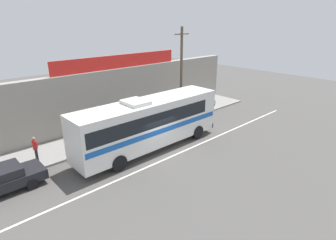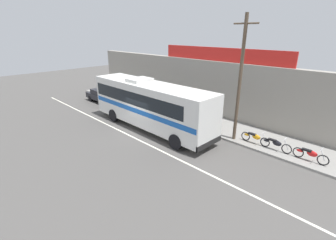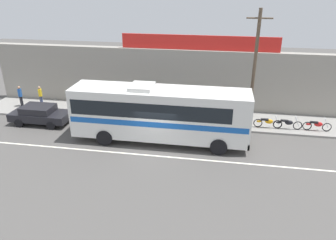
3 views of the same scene
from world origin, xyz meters
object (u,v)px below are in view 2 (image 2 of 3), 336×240
at_px(motorcycle_blue, 255,137).
at_px(motorcycle_red, 310,154).
at_px(intercity_bus, 149,103).
at_px(utility_pole, 240,79).
at_px(pedestrian_by_curb, 133,93).
at_px(motorcycle_green, 275,144).
at_px(pedestrian_near_shop, 108,84).
at_px(pedestrian_far_right, 118,85).
at_px(parked_car, 103,95).

distance_m(motorcycle_blue, motorcycle_red, 3.29).
xyz_separation_m(intercity_bus, motorcycle_red, (10.48, 3.03, -1.50)).
bearing_deg(utility_pole, pedestrian_by_curb, 176.60).
bearing_deg(motorcycle_green, motorcycle_blue, -178.95).
bearing_deg(pedestrian_near_shop, utility_pole, -4.02).
bearing_deg(pedestrian_near_shop, motorcycle_red, -2.25).
bearing_deg(pedestrian_by_curb, pedestrian_far_right, 166.77).
xyz_separation_m(motorcycle_green, pedestrian_far_right, (-19.30, 1.39, 0.52)).
height_order(intercity_bus, pedestrian_far_right, intercity_bus).
distance_m(intercity_bus, motorcycle_red, 11.01).
distance_m(utility_pole, motorcycle_red, 5.95).
relative_size(motorcycle_blue, motorcycle_green, 1.00).
xyz_separation_m(motorcycle_green, motorcycle_red, (1.96, 0.05, 0.00)).
relative_size(parked_car, pedestrian_far_right, 2.59).
distance_m(parked_car, motorcycle_blue, 16.36).
relative_size(intercity_bus, utility_pole, 1.40).
bearing_deg(motorcycle_red, motorcycle_green, -178.52).
relative_size(parked_car, motorcycle_red, 2.22).
height_order(motorcycle_red, pedestrian_by_curb, pedestrian_by_curb).
bearing_deg(pedestrian_near_shop, motorcycle_blue, -2.85).
xyz_separation_m(motorcycle_blue, pedestrian_by_curb, (-13.77, 0.43, 0.51)).
relative_size(parked_car, motorcycle_blue, 2.15).
bearing_deg(pedestrian_near_shop, parked_car, -39.87).
relative_size(parked_car, pedestrian_near_shop, 2.48).
relative_size(motorcycle_blue, pedestrian_far_right, 1.20).
relative_size(motorcycle_green, motorcycle_red, 1.03).
height_order(intercity_bus, parked_car, intercity_bus).
bearing_deg(parked_car, motorcycle_blue, 5.97).
bearing_deg(parked_car, motorcycle_red, 5.18).
xyz_separation_m(utility_pole, motorcycle_red, (4.63, 0.38, -3.73)).
xyz_separation_m(utility_pole, pedestrian_near_shop, (-18.14, 1.27, -3.16)).
distance_m(utility_pole, pedestrian_by_curb, 12.87).
height_order(utility_pole, pedestrian_by_curb, utility_pole).
bearing_deg(motorcycle_blue, parked_car, -174.03).
bearing_deg(utility_pole, motorcycle_blue, 12.88).
xyz_separation_m(utility_pole, motorcycle_blue, (1.33, 0.30, -3.73)).
relative_size(intercity_bus, motorcycle_blue, 5.71).
bearing_deg(motorcycle_blue, pedestrian_by_curb, 178.20).
distance_m(intercity_bus, motorcycle_blue, 7.92).
bearing_deg(utility_pole, pedestrian_far_right, 174.09).
bearing_deg(motorcycle_green, pedestrian_by_curb, 178.45).
bearing_deg(utility_pole, motorcycle_green, 7.03).
height_order(parked_car, pedestrian_far_right, pedestrian_far_right).
bearing_deg(utility_pole, parked_car, -174.66).
xyz_separation_m(utility_pole, pedestrian_far_right, (-16.63, 1.72, -3.21)).
bearing_deg(pedestrian_far_right, motorcycle_blue, -4.51).
distance_m(intercity_bus, utility_pole, 6.80).
xyz_separation_m(parked_car, utility_pole, (14.94, 1.40, 3.56)).
distance_m(utility_pole, pedestrian_far_right, 17.02).
xyz_separation_m(motorcycle_blue, motorcycle_green, (1.34, 0.02, 0.00)).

